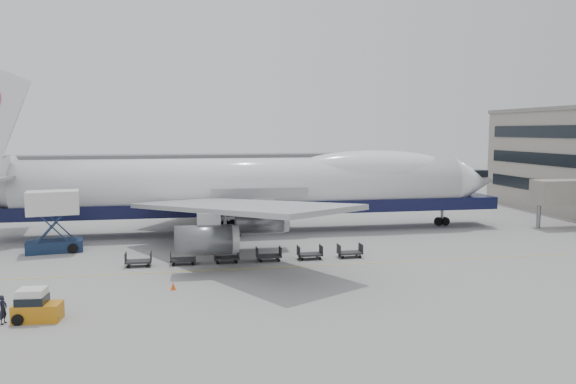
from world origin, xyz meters
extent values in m
plane|color=gray|center=(0.00, 0.00, 0.00)|extent=(260.00, 260.00, 0.00)
cube|color=gold|center=(0.00, -6.00, 0.01)|extent=(60.00, 0.15, 0.01)
cube|color=gray|center=(40.00, 8.00, 4.50)|extent=(9.00, 3.00, 3.00)
cylinder|color=slate|center=(36.00, 8.00, 1.50)|extent=(0.50, 0.50, 3.00)
cube|color=slate|center=(-10.00, 70.00, 3.50)|extent=(110.00, 8.00, 7.00)
cylinder|color=white|center=(0.00, 12.00, 5.70)|extent=(52.00, 6.40, 6.40)
cube|color=#0E1133|center=(1.00, 12.00, 3.14)|extent=(60.00, 5.76, 1.50)
cone|color=white|center=(29.00, 12.00, 5.70)|extent=(6.00, 6.40, 6.40)
ellipsoid|color=white|center=(15.60, 12.00, 7.46)|extent=(20.67, 5.78, 4.56)
cube|color=#9EA0A3|center=(-3.00, -2.28, 5.10)|extent=(20.35, 26.74, 2.26)
cube|color=#9EA0A3|center=(-3.00, 26.28, 5.10)|extent=(20.35, 26.74, 2.26)
cylinder|color=#595B60|center=(-6.00, 31.00, 2.90)|extent=(4.80, 2.60, 2.60)
cylinder|color=#595B60|center=(0.00, 22.00, 2.90)|extent=(4.80, 2.60, 2.60)
cylinder|color=#595B60|center=(0.00, 2.00, 2.90)|extent=(4.80, 2.60, 2.60)
cylinder|color=#595B60|center=(-6.00, -7.00, 2.90)|extent=(4.80, 2.60, 2.60)
cylinder|color=slate|center=(25.00, 12.00, 1.25)|extent=(0.36, 0.36, 2.50)
cylinder|color=black|center=(25.00, 12.00, 0.55)|extent=(1.10, 0.45, 1.10)
cylinder|color=slate|center=(-3.00, 9.00, 1.25)|extent=(0.36, 0.36, 2.50)
cylinder|color=black|center=(-3.00, 9.00, 0.55)|extent=(1.10, 0.45, 1.10)
cylinder|color=slate|center=(-3.00, 15.00, 1.25)|extent=(0.36, 0.36, 2.50)
cylinder|color=black|center=(-3.00, 15.00, 0.55)|extent=(1.10, 0.45, 1.10)
cube|color=#172746|center=(-20.43, 4.50, 0.59)|extent=(5.67, 3.39, 1.17)
cube|color=silver|center=(-20.43, 4.50, 5.00)|extent=(5.28, 3.53, 2.34)
cube|color=#172746|center=(-20.43, 3.33, 2.80)|extent=(3.76, 0.74, 4.19)
cube|color=#172746|center=(-20.43, 5.67, 2.80)|extent=(3.76, 0.74, 4.19)
cube|color=slate|center=(-20.43, 6.20, 5.00)|extent=(2.73, 1.68, 0.15)
cylinder|color=black|center=(-22.34, 3.44, 0.48)|extent=(0.96, 0.37, 0.96)
cylinder|color=black|center=(-22.34, 5.56, 0.48)|extent=(0.96, 0.37, 0.96)
cylinder|color=black|center=(-18.51, 3.44, 0.48)|extent=(0.96, 0.37, 0.96)
cylinder|color=black|center=(-18.51, 5.56, 0.48)|extent=(0.96, 0.37, 0.96)
cube|color=#C17612|center=(-16.90, -17.12, 0.57)|extent=(3.01, 1.78, 1.14)
cube|color=silver|center=(-17.21, -17.09, 1.60)|extent=(1.76, 1.58, 1.03)
cube|color=black|center=(-17.21, -17.09, 1.39)|extent=(1.88, 1.69, 0.52)
cylinder|color=black|center=(-17.93, -17.79, 0.36)|extent=(0.72, 0.31, 0.72)
cylinder|color=black|center=(-17.93, -16.45, 0.36)|extent=(0.72, 0.31, 0.72)
cylinder|color=black|center=(-15.87, -17.79, 0.36)|extent=(0.72, 0.31, 0.72)
cylinder|color=black|center=(-15.87, -16.45, 0.36)|extent=(0.72, 0.31, 0.72)
imported|color=black|center=(-18.90, -17.32, 0.92)|extent=(0.60, 0.76, 1.85)
cone|color=#EA4D0C|center=(-8.49, -11.52, 0.30)|extent=(0.38, 0.38, 0.59)
cube|color=#EA4D0C|center=(-8.49, -11.52, 0.02)|extent=(0.40, 0.40, 0.03)
cube|color=#2D2D30|center=(-11.68, -3.35, 0.45)|extent=(2.30, 1.35, 0.18)
cube|color=#2D2D30|center=(-12.78, -3.35, 0.85)|extent=(0.08, 1.35, 0.90)
cube|color=#2D2D30|center=(-10.58, -3.35, 0.85)|extent=(0.08, 1.35, 0.90)
cylinder|color=black|center=(-12.53, -3.90, 0.15)|extent=(0.30, 0.12, 0.30)
cylinder|color=black|center=(-12.53, -2.80, 0.15)|extent=(0.30, 0.12, 0.30)
cylinder|color=black|center=(-10.83, -3.90, 0.15)|extent=(0.30, 0.12, 0.30)
cylinder|color=black|center=(-10.83, -2.80, 0.15)|extent=(0.30, 0.12, 0.30)
cube|color=#2D2D30|center=(-7.73, -3.35, 0.45)|extent=(2.30, 1.35, 0.18)
cube|color=#2D2D30|center=(-8.83, -3.35, 0.85)|extent=(0.08, 1.35, 0.90)
cube|color=#2D2D30|center=(-6.63, -3.35, 0.85)|extent=(0.08, 1.35, 0.90)
cylinder|color=black|center=(-8.58, -3.90, 0.15)|extent=(0.30, 0.12, 0.30)
cylinder|color=black|center=(-8.58, -2.80, 0.15)|extent=(0.30, 0.12, 0.30)
cylinder|color=black|center=(-6.88, -3.90, 0.15)|extent=(0.30, 0.12, 0.30)
cylinder|color=black|center=(-6.88, -2.80, 0.15)|extent=(0.30, 0.12, 0.30)
cube|color=#2D2D30|center=(-3.79, -3.35, 0.45)|extent=(2.30, 1.35, 0.18)
cube|color=#2D2D30|center=(-4.89, -3.35, 0.85)|extent=(0.08, 1.35, 0.90)
cube|color=#2D2D30|center=(-2.69, -3.35, 0.85)|extent=(0.08, 1.35, 0.90)
cylinder|color=black|center=(-4.64, -3.90, 0.15)|extent=(0.30, 0.12, 0.30)
cylinder|color=black|center=(-4.64, -2.80, 0.15)|extent=(0.30, 0.12, 0.30)
cylinder|color=black|center=(-2.94, -3.90, 0.15)|extent=(0.30, 0.12, 0.30)
cylinder|color=black|center=(-2.94, -2.80, 0.15)|extent=(0.30, 0.12, 0.30)
cube|color=#2D2D30|center=(0.16, -3.35, 0.45)|extent=(2.30, 1.35, 0.18)
cube|color=#2D2D30|center=(-0.94, -3.35, 0.85)|extent=(0.08, 1.35, 0.90)
cube|color=#2D2D30|center=(1.26, -3.35, 0.85)|extent=(0.08, 1.35, 0.90)
cylinder|color=black|center=(-0.69, -3.90, 0.15)|extent=(0.30, 0.12, 0.30)
cylinder|color=black|center=(-0.69, -2.80, 0.15)|extent=(0.30, 0.12, 0.30)
cylinder|color=black|center=(1.01, -3.90, 0.15)|extent=(0.30, 0.12, 0.30)
cylinder|color=black|center=(1.01, -2.80, 0.15)|extent=(0.30, 0.12, 0.30)
cube|color=#2D2D30|center=(4.11, -3.35, 0.45)|extent=(2.30, 1.35, 0.18)
cube|color=#2D2D30|center=(3.01, -3.35, 0.85)|extent=(0.08, 1.35, 0.90)
cube|color=#2D2D30|center=(5.21, -3.35, 0.85)|extent=(0.08, 1.35, 0.90)
cylinder|color=black|center=(3.26, -3.90, 0.15)|extent=(0.30, 0.12, 0.30)
cylinder|color=black|center=(3.26, -2.80, 0.15)|extent=(0.30, 0.12, 0.30)
cylinder|color=black|center=(4.96, -3.90, 0.15)|extent=(0.30, 0.12, 0.30)
cylinder|color=black|center=(4.96, -2.80, 0.15)|extent=(0.30, 0.12, 0.30)
cube|color=#2D2D30|center=(8.06, -3.35, 0.45)|extent=(2.30, 1.35, 0.18)
cube|color=#2D2D30|center=(6.96, -3.35, 0.85)|extent=(0.08, 1.35, 0.90)
cube|color=#2D2D30|center=(9.16, -3.35, 0.85)|extent=(0.08, 1.35, 0.90)
cylinder|color=black|center=(7.21, -3.90, 0.15)|extent=(0.30, 0.12, 0.30)
cylinder|color=black|center=(7.21, -2.80, 0.15)|extent=(0.30, 0.12, 0.30)
cylinder|color=black|center=(8.91, -3.90, 0.15)|extent=(0.30, 0.12, 0.30)
cylinder|color=black|center=(8.91, -2.80, 0.15)|extent=(0.30, 0.12, 0.30)
camera|label=1|loc=(-7.52, -54.36, 12.14)|focal=35.00mm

